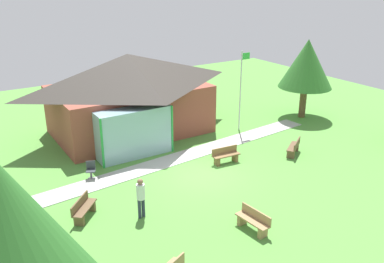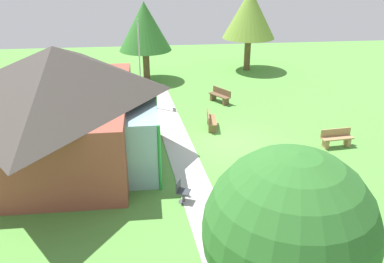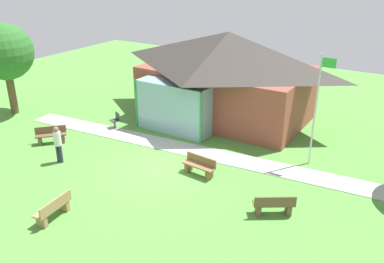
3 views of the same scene
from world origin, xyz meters
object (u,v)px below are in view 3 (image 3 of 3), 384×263
at_px(patio_chair_west, 116,121).
at_px(tree_west_hedge, 4,52).
at_px(bench_front_center, 54,209).
at_px(visitor_strolling_lawn, 58,142).
at_px(pavilion, 225,74).
at_px(bench_mid_right, 274,205).
at_px(flagpole, 317,105).
at_px(bench_mid_left, 51,135).
at_px(bench_rear_near_path, 199,166).

relative_size(patio_chair_west, tree_west_hedge, 0.16).
relative_size(bench_front_center, visitor_strolling_lawn, 0.88).
bearing_deg(pavilion, visitor_strolling_lawn, -111.97).
distance_m(bench_front_center, bench_mid_right, 7.87).
bearing_deg(flagpole, pavilion, 152.21).
xyz_separation_m(flagpole, bench_mid_left, (-11.71, -4.65, -2.39)).
bearing_deg(visitor_strolling_lawn, bench_mid_right, -0.51).
bearing_deg(patio_chair_west, bench_mid_right, -173.69).
height_order(flagpole, bench_rear_near_path, flagpole).
distance_m(flagpole, bench_mid_left, 12.82).
relative_size(bench_mid_left, bench_mid_right, 0.94).
bearing_deg(bench_mid_left, bench_mid_right, 132.68).
relative_size(flagpole, visitor_strolling_lawn, 2.88).
distance_m(pavilion, bench_mid_left, 9.90).
relative_size(bench_front_center, bench_mid_right, 1.03).
relative_size(bench_mid_left, tree_west_hedge, 0.26).
xyz_separation_m(flagpole, patio_chair_west, (-10.28, -1.46, -2.37)).
bearing_deg(patio_chair_west, tree_west_hedge, 35.45).
relative_size(bench_front_center, patio_chair_west, 1.79).
relative_size(pavilion, flagpole, 1.99).
height_order(flagpole, bench_front_center, flagpole).
xyz_separation_m(bench_mid_right, patio_chair_west, (-10.37, 3.20, 0.01)).
bearing_deg(bench_rear_near_path, patio_chair_west, -12.36).
height_order(pavilion, flagpole, flagpole).
xyz_separation_m(pavilion, tree_west_hedge, (-10.94, -6.08, 1.11)).
bearing_deg(bench_rear_near_path, tree_west_hedge, 2.34).
distance_m(bench_rear_near_path, visitor_strolling_lawn, 6.47).
distance_m(bench_rear_near_path, patio_chair_west, 6.88).
xyz_separation_m(bench_mid_left, patio_chair_west, (1.43, 3.18, 0.01)).
distance_m(bench_mid_left, tree_west_hedge, 6.45).
relative_size(bench_front_center, tree_west_hedge, 0.29).
distance_m(pavilion, bench_mid_right, 10.20).
height_order(pavilion, bench_front_center, pavilion).
bearing_deg(pavilion, bench_front_center, -91.97).
height_order(bench_front_center, bench_mid_left, same).
xyz_separation_m(pavilion, bench_mid_left, (-5.66, -7.84, -2.15)).
distance_m(bench_rear_near_path, tree_west_hedge, 13.68).
bearing_deg(flagpole, tree_west_hedge, -170.36).
bearing_deg(bench_mid_left, bench_rear_near_path, 140.75).
distance_m(bench_rear_near_path, bench_mid_right, 3.97).
height_order(pavilion, visitor_strolling_lawn, pavilion).
height_order(flagpole, bench_mid_left, flagpole).
height_order(pavilion, bench_mid_right, pavilion).
bearing_deg(bench_mid_right, visitor_strolling_lawn, 153.86).
height_order(flagpole, patio_chair_west, flagpole).
bearing_deg(visitor_strolling_lawn, flagpole, 23.64).
height_order(bench_front_center, bench_mid_right, same).
height_order(bench_rear_near_path, tree_west_hedge, tree_west_hedge).
bearing_deg(visitor_strolling_lawn, bench_rear_near_path, 13.85).
bearing_deg(pavilion, bench_rear_near_path, -70.82).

